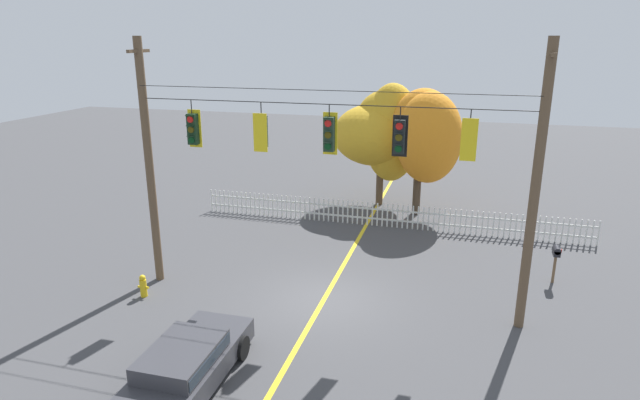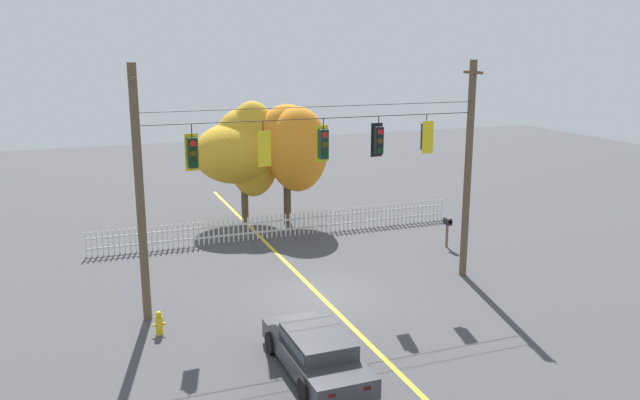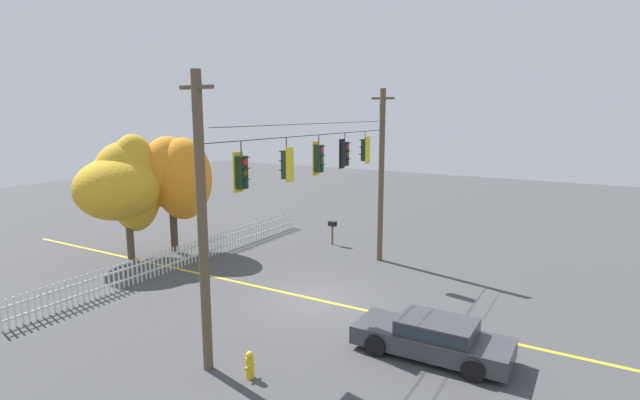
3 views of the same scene
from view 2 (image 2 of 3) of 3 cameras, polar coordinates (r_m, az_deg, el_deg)
The scene contains 14 objects.
ground at distance 23.21m, azimuth -0.07°, elevation -8.34°, with size 80.00×80.00×0.00m, color #424244.
lane_centerline_stripe at distance 23.21m, azimuth -0.07°, elevation -8.33°, with size 0.16×36.00×0.01m, color gold.
signal_support_span at distance 22.02m, azimuth -0.08°, elevation 1.74°, with size 12.10×1.10×8.12m.
traffic_signal_northbound_secondary at distance 20.73m, azimuth -11.13°, elevation 4.11°, with size 0.43×0.38×1.50m.
traffic_signal_northbound_primary at distance 21.21m, azimuth -4.99°, elevation 4.56°, with size 0.43×0.38×1.47m.
traffic_signal_southbound_primary at distance 21.88m, azimuth 0.29°, elevation 4.95°, with size 0.43×0.38×1.49m.
traffic_signal_eastbound_side at distance 22.68m, azimuth 5.13°, elevation 5.26°, with size 0.43×0.38×1.43m.
traffic_signal_westbound_side at distance 23.54m, azimuth 9.31°, elevation 5.51°, with size 0.43×0.38×1.39m.
white_picket_fence at distance 29.99m, azimuth -3.45°, elevation -2.25°, with size 17.09×0.06×1.07m.
autumn_maple_near_fence at distance 32.25m, azimuth -6.75°, elevation 4.48°, with size 4.27×3.71×6.02m.
autumn_maple_mid at distance 31.69m, azimuth -2.40°, elevation 4.76°, with size 3.30×3.28×5.88m.
parked_car at distance 17.89m, azimuth -0.31°, elevation -13.09°, with size 1.89×4.54×1.15m.
fire_hydrant at distance 20.67m, azimuth -13.95°, elevation -10.45°, with size 0.38×0.22×0.76m.
roadside_mailbox at distance 28.83m, azimuth 11.14°, elevation -2.01°, with size 0.25×0.44×1.33m.
Camera 2 is at (-7.64, -20.18, 8.55)m, focal length 36.43 mm.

